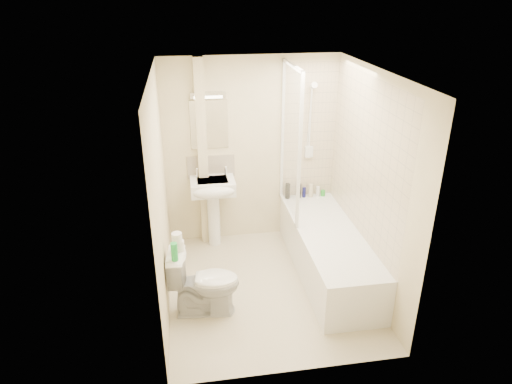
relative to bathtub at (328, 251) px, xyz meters
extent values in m
plane|color=beige|center=(-0.75, -0.20, -0.29)|extent=(2.50, 2.50, 0.00)
cube|color=beige|center=(-0.75, 1.05, 0.91)|extent=(2.20, 0.02, 2.40)
cube|color=beige|center=(-1.85, -0.20, 0.91)|extent=(0.02, 2.50, 2.40)
cube|color=beige|center=(0.35, -0.20, 0.91)|extent=(0.02, 2.50, 2.40)
cube|color=white|center=(-0.75, -0.20, 2.11)|extent=(2.20, 2.50, 0.02)
cube|color=beige|center=(0.00, 1.04, 1.14)|extent=(0.70, 0.01, 1.75)
cube|color=beige|center=(0.34, 0.00, 1.14)|extent=(0.01, 2.10, 1.75)
cube|color=beige|center=(-1.37, 0.99, 0.91)|extent=(0.12, 0.12, 2.40)
cube|color=beige|center=(-1.27, 1.04, 0.74)|extent=(0.60, 0.02, 0.30)
cube|color=white|center=(-1.27, 1.04, 1.29)|extent=(0.46, 0.01, 0.60)
cube|color=silver|center=(-1.27, 1.02, 1.66)|extent=(0.42, 0.07, 0.07)
cube|color=white|center=(0.00, 0.00, -0.01)|extent=(0.70, 2.10, 0.55)
cube|color=white|center=(0.00, 0.00, 0.21)|extent=(0.56, 1.96, 0.05)
cube|color=white|center=(-0.35, 0.60, 1.16)|extent=(0.01, 0.90, 1.80)
cube|color=white|center=(-0.35, 1.03, 1.16)|extent=(0.04, 0.04, 1.80)
cube|color=white|center=(-0.35, 0.15, 1.16)|extent=(0.04, 0.04, 1.80)
cube|color=white|center=(-0.35, 0.60, 2.04)|extent=(0.04, 0.90, 0.04)
cube|color=white|center=(-0.35, 0.60, 0.28)|extent=(0.04, 0.90, 0.03)
cylinder|color=white|center=(0.00, 1.02, 1.26)|extent=(0.02, 0.02, 0.90)
cylinder|color=white|center=(0.00, 1.02, 0.81)|extent=(0.05, 0.05, 0.02)
cylinder|color=white|center=(0.00, 1.02, 1.71)|extent=(0.05, 0.05, 0.02)
cylinder|color=white|center=(0.00, 0.95, 1.74)|extent=(0.08, 0.11, 0.11)
cube|color=white|center=(0.00, 1.01, 0.88)|extent=(0.10, 0.05, 0.14)
cylinder|color=white|center=(-0.02, 0.99, 1.31)|extent=(0.01, 0.13, 0.84)
cylinder|color=white|center=(-1.27, 0.88, 0.08)|extent=(0.16, 0.16, 0.74)
cube|color=white|center=(-1.27, 0.85, 0.56)|extent=(0.55, 0.42, 0.17)
ellipsoid|color=white|center=(-1.27, 0.68, 0.56)|extent=(0.55, 0.23, 0.17)
cube|color=silver|center=(-1.27, 0.85, 0.62)|extent=(0.38, 0.27, 0.04)
cylinder|color=white|center=(-1.45, 0.96, 0.69)|extent=(0.03, 0.03, 0.10)
cylinder|color=white|center=(-1.09, 0.96, 0.69)|extent=(0.03, 0.03, 0.10)
sphere|color=white|center=(-1.45, 0.96, 0.75)|extent=(0.04, 0.04, 0.04)
sphere|color=white|center=(-1.09, 0.96, 0.75)|extent=(0.04, 0.04, 0.04)
cylinder|color=black|center=(-0.28, 0.96, 0.36)|extent=(0.07, 0.07, 0.21)
cylinder|color=black|center=(-0.13, 0.96, 0.36)|extent=(0.06, 0.06, 0.20)
cylinder|color=#121352|center=(-0.05, 0.96, 0.33)|extent=(0.05, 0.05, 0.14)
cylinder|color=beige|center=(0.04, 0.96, 0.35)|extent=(0.06, 0.06, 0.18)
cylinder|color=white|center=(0.14, 0.96, 0.33)|extent=(0.05, 0.05, 0.14)
cylinder|color=green|center=(0.21, 0.96, 0.30)|extent=(0.06, 0.06, 0.08)
imported|color=white|center=(-1.47, -0.49, 0.07)|extent=(0.54, 0.79, 0.72)
cylinder|color=white|center=(-1.70, -0.42, 0.49)|extent=(0.10, 0.10, 0.11)
cylinder|color=white|center=(-1.71, -0.44, 0.59)|extent=(0.10, 0.10, 0.10)
cylinder|color=green|center=(-1.74, -0.60, 0.53)|extent=(0.07, 0.07, 0.19)
camera|label=1|loc=(-1.56, -4.40, 2.84)|focal=32.00mm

